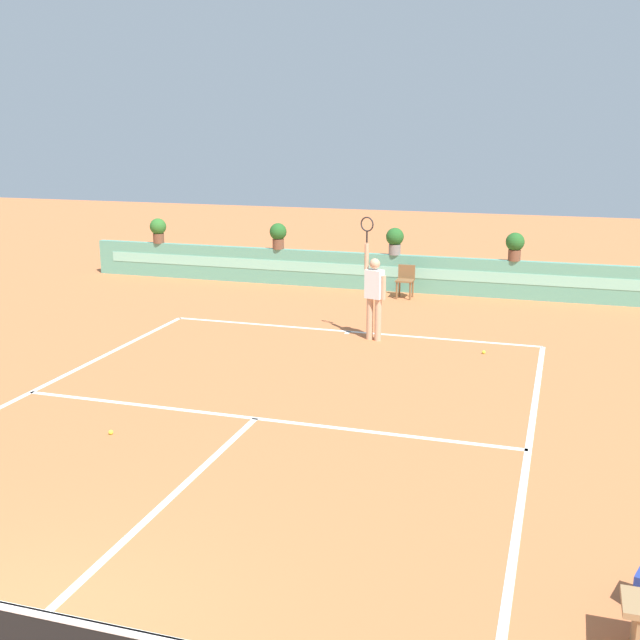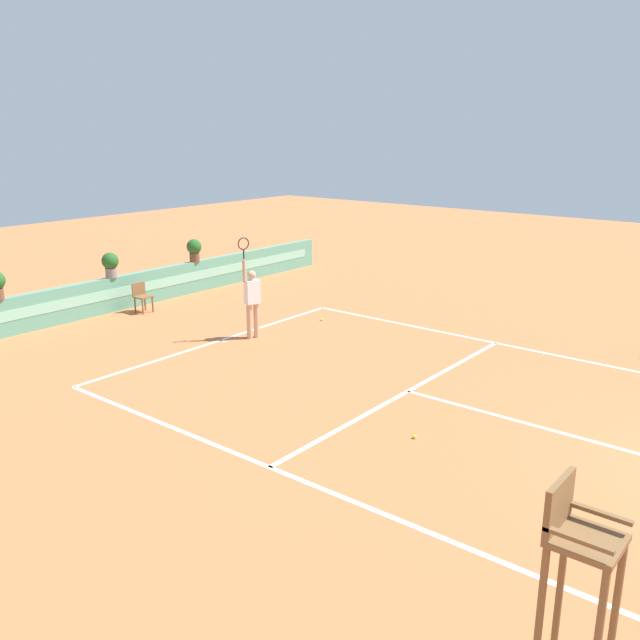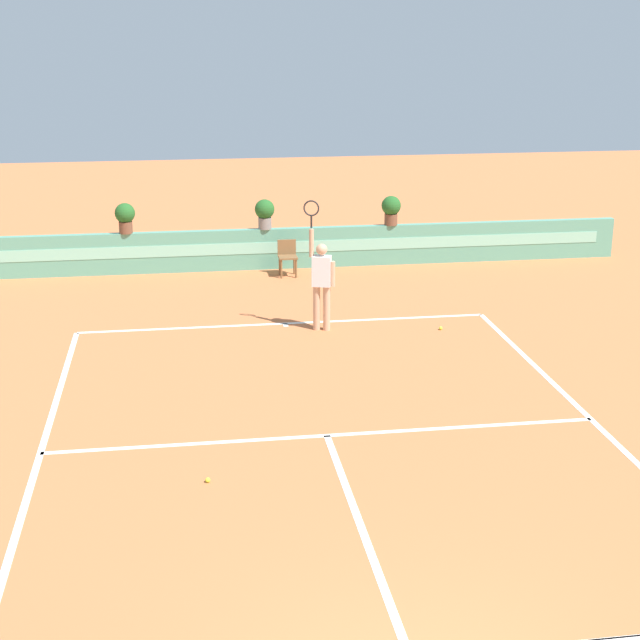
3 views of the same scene
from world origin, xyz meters
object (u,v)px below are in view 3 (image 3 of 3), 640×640
at_px(potted_plant_left, 125,216).
at_px(potted_plant_centre, 265,212).
at_px(tennis_ball_mid_court, 208,480).
at_px(tennis_ball_near_baseline, 441,328).
at_px(ball_kid_chair, 287,256).
at_px(tennis_player, 321,278).
at_px(potted_plant_right, 391,208).

xyz_separation_m(potted_plant_left, potted_plant_centre, (3.33, 0.00, 0.00)).
height_order(tennis_ball_mid_court, potted_plant_left, potted_plant_left).
height_order(tennis_ball_near_baseline, potted_plant_centre, potted_plant_centre).
xyz_separation_m(ball_kid_chair, tennis_player, (0.18, -4.26, 0.57)).
bearing_deg(ball_kid_chair, potted_plant_centre, 122.20).
bearing_deg(potted_plant_centre, tennis_player, -82.72).
bearing_deg(tennis_ball_near_baseline, tennis_player, 171.20).
height_order(potted_plant_centre, potted_plant_right, same).
distance_m(tennis_player, potted_plant_centre, 5.05).
bearing_deg(tennis_ball_near_baseline, potted_plant_centre, 119.06).
xyz_separation_m(tennis_ball_mid_court, potted_plant_right, (4.96, 11.22, 1.38)).
bearing_deg(tennis_ball_near_baseline, tennis_ball_mid_court, -129.28).
relative_size(ball_kid_chair, potted_plant_centre, 1.17).
bearing_deg(tennis_ball_mid_court, potted_plant_centre, 80.76).
relative_size(potted_plant_left, potted_plant_right, 1.00).
distance_m(tennis_ball_near_baseline, tennis_ball_mid_court, 7.58).
bearing_deg(tennis_ball_mid_court, potted_plant_right, 66.16).
height_order(tennis_player, potted_plant_right, tennis_player).
bearing_deg(ball_kid_chair, potted_plant_right, 15.31).
bearing_deg(tennis_player, ball_kid_chair, 92.38).
xyz_separation_m(tennis_ball_near_baseline, potted_plant_left, (-6.30, 5.36, 1.38)).
height_order(potted_plant_left, potted_plant_right, same).
distance_m(ball_kid_chair, tennis_player, 4.30).
relative_size(ball_kid_chair, potted_plant_right, 1.17).
bearing_deg(potted_plant_left, tennis_player, -51.55).
xyz_separation_m(potted_plant_centre, potted_plant_right, (3.13, 0.00, 0.00)).
bearing_deg(potted_plant_left, potted_plant_centre, 0.00).
height_order(ball_kid_chair, potted_plant_left, potted_plant_left).
relative_size(tennis_player, tennis_ball_mid_court, 38.01).
distance_m(ball_kid_chair, potted_plant_centre, 1.27).
relative_size(tennis_ball_mid_court, potted_plant_centre, 0.09).
bearing_deg(potted_plant_left, tennis_ball_mid_court, -82.38).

